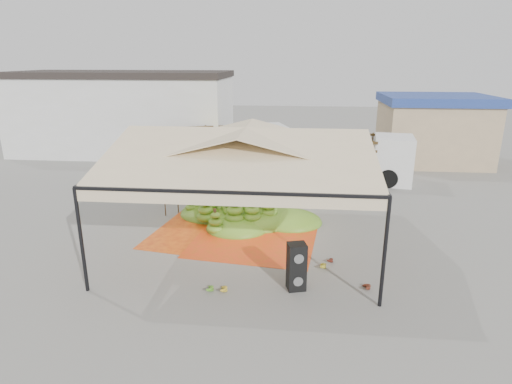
# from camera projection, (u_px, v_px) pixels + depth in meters

# --- Properties ---
(ground) EXTENTS (90.00, 90.00, 0.00)m
(ground) POSITION_uv_depth(u_px,v_px,m) (246.00, 239.00, 15.39)
(ground) COLOR slate
(ground) RESTS_ON ground
(canopy_tent) EXTENTS (8.10, 8.10, 4.00)m
(canopy_tent) POSITION_uv_depth(u_px,v_px,m) (246.00, 149.00, 14.41)
(canopy_tent) COLOR black
(canopy_tent) RESTS_ON ground
(building_white) EXTENTS (14.30, 6.30, 5.40)m
(building_white) POSITION_uv_depth(u_px,v_px,m) (124.00, 112.00, 28.81)
(building_white) COLOR silver
(building_white) RESTS_ON ground
(building_tan) EXTENTS (6.30, 5.30, 4.10)m
(building_tan) POSITION_uv_depth(u_px,v_px,m) (433.00, 129.00, 26.19)
(building_tan) COLOR tan
(building_tan) RESTS_ON ground
(tarp_left) EXTENTS (5.05, 4.87, 0.01)m
(tarp_left) POSITION_uv_depth(u_px,v_px,m) (215.00, 233.00, 15.92)
(tarp_left) COLOR orange
(tarp_left) RESTS_ON ground
(tarp_right) EXTENTS (4.75, 4.94, 0.01)m
(tarp_right) POSITION_uv_depth(u_px,v_px,m) (256.00, 237.00, 15.51)
(tarp_right) COLOR red
(tarp_right) RESTS_ON ground
(banana_heap) EXTENTS (7.49, 6.88, 1.30)m
(banana_heap) POSITION_uv_depth(u_px,v_px,m) (252.00, 203.00, 17.12)
(banana_heap) COLOR #437618
(banana_heap) RESTS_ON ground
(hand_yellow_a) EXTENTS (0.53, 0.45, 0.23)m
(hand_yellow_a) POSITION_uv_depth(u_px,v_px,m) (320.00, 264.00, 13.23)
(hand_yellow_a) COLOR gold
(hand_yellow_a) RESTS_ON ground
(hand_yellow_b) EXTENTS (0.55, 0.46, 0.23)m
(hand_yellow_b) POSITION_uv_depth(u_px,v_px,m) (220.00, 288.00, 11.87)
(hand_yellow_b) COLOR gold
(hand_yellow_b) RESTS_ON ground
(hand_red_a) EXTENTS (0.51, 0.46, 0.19)m
(hand_red_a) POSITION_uv_depth(u_px,v_px,m) (328.00, 259.00, 13.64)
(hand_red_a) COLOR #531D12
(hand_red_a) RESTS_ON ground
(hand_red_b) EXTENTS (0.52, 0.45, 0.22)m
(hand_red_b) POSITION_uv_depth(u_px,v_px,m) (364.00, 286.00, 11.99)
(hand_red_b) COLOR #551B13
(hand_red_b) RESTS_ON ground
(hand_green) EXTENTS (0.51, 0.42, 0.22)m
(hand_green) POSITION_uv_depth(u_px,v_px,m) (207.00, 287.00, 11.91)
(hand_green) COLOR #3A7D1A
(hand_green) RESTS_ON ground
(hanging_bunches) EXTENTS (3.24, 0.24, 0.20)m
(hanging_bunches) POSITION_uv_depth(u_px,v_px,m) (314.00, 169.00, 14.51)
(hanging_bunches) COLOR #5A851B
(hanging_bunches) RESTS_ON ground
(speaker_stack) EXTENTS (0.59, 0.55, 1.37)m
(speaker_stack) POSITION_uv_depth(u_px,v_px,m) (297.00, 267.00, 11.85)
(speaker_stack) COLOR black
(speaker_stack) RESTS_ON ground
(banana_leaves) EXTENTS (0.96, 1.36, 3.70)m
(banana_leaves) POSITION_uv_depth(u_px,v_px,m) (174.00, 212.00, 18.03)
(banana_leaves) COLOR #1D6B1C
(banana_leaves) RESTS_ON ground
(vendor) EXTENTS (0.79, 0.67, 1.83)m
(vendor) POSITION_uv_depth(u_px,v_px,m) (267.00, 193.00, 17.58)
(vendor) COLOR gray
(vendor) RESTS_ON ground
(truck_left) EXTENTS (7.58, 4.54, 2.46)m
(truck_left) POSITION_uv_depth(u_px,v_px,m) (229.00, 143.00, 24.72)
(truck_left) COLOR #493518
(truck_left) RESTS_ON ground
(truck_right) EXTENTS (7.32, 3.41, 2.42)m
(truck_right) POSITION_uv_depth(u_px,v_px,m) (348.00, 152.00, 22.49)
(truck_right) COLOR #4A3618
(truck_right) RESTS_ON ground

